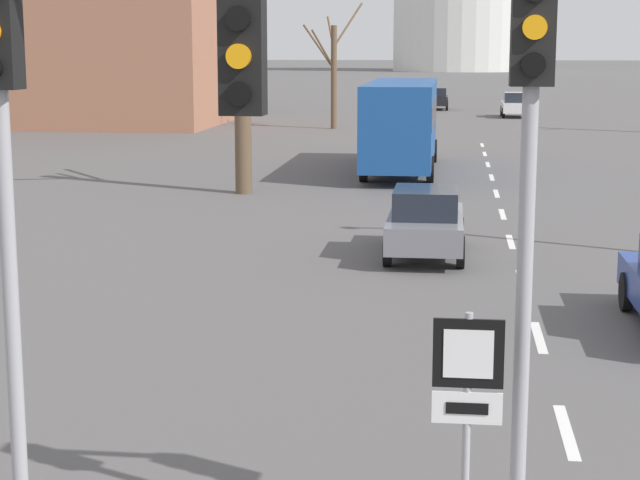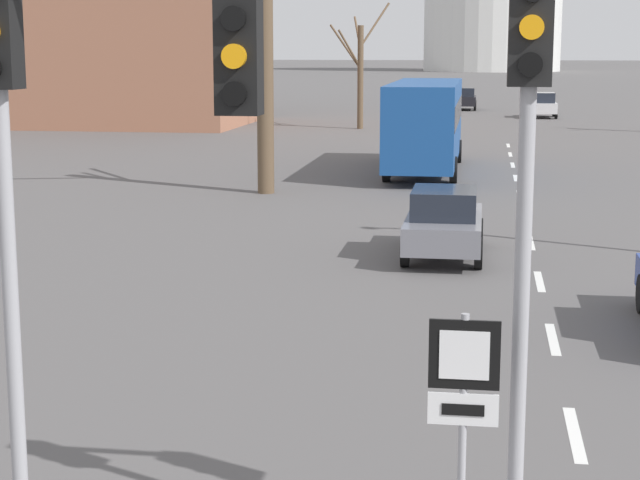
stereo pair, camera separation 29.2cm
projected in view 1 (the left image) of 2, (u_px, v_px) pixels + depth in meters
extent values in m
cube|color=silver|center=(566.00, 431.00, 13.54)|extent=(0.16, 2.00, 0.01)
cube|color=silver|center=(539.00, 337.00, 17.94)|extent=(0.16, 2.00, 0.01)
cube|color=silver|center=(522.00, 280.00, 22.33)|extent=(0.16, 2.00, 0.01)
cube|color=silver|center=(511.00, 242.00, 26.73)|extent=(0.16, 2.00, 0.01)
cube|color=silver|center=(502.00, 214.00, 31.12)|extent=(0.16, 2.00, 0.01)
cube|color=silver|center=(496.00, 193.00, 35.52)|extent=(0.16, 2.00, 0.01)
cube|color=silver|center=(492.00, 177.00, 39.91)|extent=(0.16, 2.00, 0.01)
cube|color=silver|center=(488.00, 164.00, 44.31)|extent=(0.16, 2.00, 0.01)
cube|color=silver|center=(485.00, 154.00, 48.70)|extent=(0.16, 2.00, 0.01)
cube|color=silver|center=(482.00, 145.00, 53.10)|extent=(0.16, 2.00, 0.01)
cylinder|color=#9E9EA3|center=(524.00, 286.00, 9.23)|extent=(0.14, 0.14, 5.54)
cube|color=black|center=(533.00, 28.00, 8.84)|extent=(0.36, 0.28, 0.96)
cylinder|color=orange|center=(535.00, 27.00, 8.67)|extent=(0.20, 0.06, 0.20)
cylinder|color=black|center=(533.00, 64.00, 8.72)|extent=(0.20, 0.06, 0.20)
cylinder|color=#9E9EA3|center=(10.00, 285.00, 9.31)|extent=(0.14, 0.14, 5.51)
cube|color=black|center=(243.00, 56.00, 8.71)|extent=(0.36, 0.28, 0.96)
cylinder|color=black|center=(238.00, 18.00, 8.49)|extent=(0.20, 0.06, 0.20)
cylinder|color=orange|center=(239.00, 56.00, 8.54)|extent=(0.20, 0.06, 0.20)
cylinder|color=black|center=(239.00, 94.00, 8.60)|extent=(0.20, 0.06, 0.20)
cylinder|color=#9E9EA3|center=(466.00, 459.00, 9.20)|extent=(0.07, 0.07, 2.61)
cube|color=black|center=(468.00, 353.00, 9.01)|extent=(0.60, 0.03, 0.60)
cube|color=white|center=(468.00, 354.00, 8.99)|extent=(0.42, 0.01, 0.42)
cube|color=white|center=(467.00, 408.00, 9.10)|extent=(0.60, 0.03, 0.28)
cube|color=black|center=(467.00, 409.00, 9.08)|extent=(0.36, 0.01, 0.10)
cylinder|color=black|center=(626.00, 292.00, 19.69)|extent=(0.18, 0.72, 0.72)
cube|color=black|center=(437.00, 100.00, 83.05)|extent=(1.65, 3.84, 0.71)
cube|color=#1E232D|center=(437.00, 92.00, 82.75)|extent=(1.40, 1.84, 0.63)
cylinder|color=black|center=(427.00, 104.00, 84.37)|extent=(0.18, 0.72, 0.72)
cylinder|color=black|center=(447.00, 104.00, 84.19)|extent=(0.18, 0.72, 0.72)
cylinder|color=black|center=(427.00, 106.00, 82.05)|extent=(0.18, 0.72, 0.72)
cylinder|color=black|center=(447.00, 106.00, 81.86)|extent=(0.18, 0.72, 0.72)
cube|color=silver|center=(515.00, 107.00, 74.09)|extent=(1.75, 4.01, 0.69)
cube|color=#1E232D|center=(515.00, 97.00, 73.78)|extent=(1.48, 1.93, 0.68)
cylinder|color=black|center=(502.00, 111.00, 75.47)|extent=(0.18, 0.71, 0.71)
cylinder|color=black|center=(525.00, 111.00, 75.27)|extent=(0.18, 0.71, 0.71)
cylinder|color=black|center=(503.00, 113.00, 73.04)|extent=(0.18, 0.71, 0.71)
cylinder|color=black|center=(528.00, 113.00, 72.84)|extent=(0.18, 0.71, 0.71)
cube|color=slate|center=(426.00, 228.00, 24.81)|extent=(1.71, 4.20, 0.61)
cube|color=#1E232D|center=(426.00, 202.00, 24.49)|extent=(1.45, 2.02, 0.64)
cylinder|color=black|center=(394.00, 231.00, 26.23)|extent=(0.18, 0.72, 0.72)
cylinder|color=black|center=(460.00, 232.00, 26.04)|extent=(0.18, 0.72, 0.72)
cylinder|color=black|center=(388.00, 250.00, 23.69)|extent=(0.18, 0.72, 0.72)
cylinder|color=black|center=(461.00, 252.00, 23.50)|extent=(0.18, 0.72, 0.72)
cube|color=#19478C|center=(402.00, 121.00, 41.34)|extent=(2.50, 10.80, 3.00)
cube|color=black|center=(402.00, 111.00, 41.27)|extent=(2.52, 10.26, 0.90)
cylinder|color=black|center=(377.00, 150.00, 45.44)|extent=(0.26, 0.96, 0.96)
cylinder|color=black|center=(434.00, 151.00, 45.15)|extent=(0.26, 0.96, 0.96)
cylinder|color=black|center=(364.00, 168.00, 38.59)|extent=(0.26, 0.96, 0.96)
cylinder|color=black|center=(430.00, 169.00, 38.30)|extent=(0.26, 0.96, 0.96)
cylinder|color=brown|center=(242.00, 76.00, 34.91)|extent=(0.55, 0.55, 7.74)
cylinder|color=brown|center=(236.00, 9.00, 35.85)|extent=(0.87, 2.78, 2.38)
cylinder|color=brown|center=(334.00, 77.00, 63.21)|extent=(0.35, 0.35, 6.06)
cylinder|color=brown|center=(349.00, 24.00, 63.34)|extent=(1.56, 1.79, 2.57)
cylinder|color=brown|center=(334.00, 53.00, 63.66)|extent=(0.25, 1.53, 1.41)
cylinder|color=brown|center=(330.00, 29.00, 63.63)|extent=(0.63, 1.92, 1.61)
cylinder|color=brown|center=(319.00, 47.00, 63.11)|extent=(1.94, 0.35, 2.65)
cylinder|color=brown|center=(323.00, 49.00, 62.60)|extent=(1.31, 0.93, 2.26)
cylinder|color=silver|center=(461.00, 25.00, 216.70)|extent=(27.50, 27.50, 18.33)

